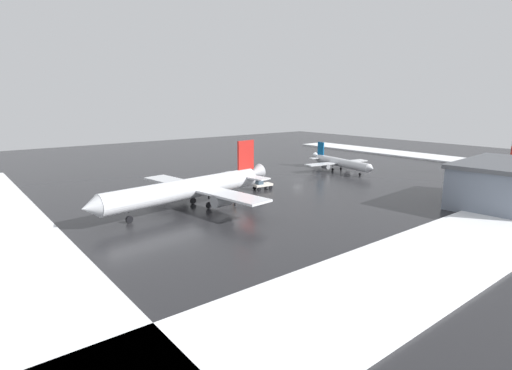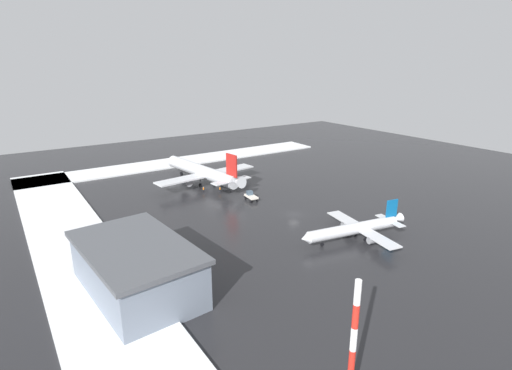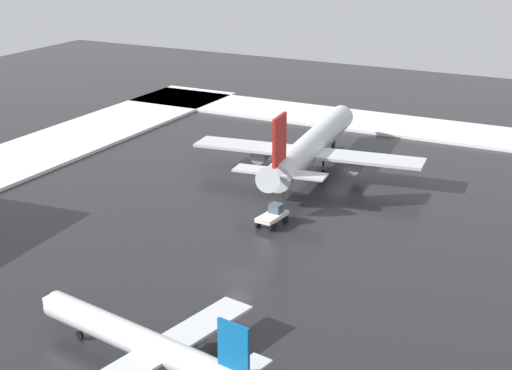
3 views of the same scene
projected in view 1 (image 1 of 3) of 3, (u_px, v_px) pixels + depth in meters
The scene contains 10 objects.
ground_plane at pixel (298, 180), 105.75m from camera, with size 240.00×240.00×0.00m, color #232326.
snow_bank_far at pixel (506, 223), 67.50m from camera, with size 152.00×16.00×0.50m, color white.
snow_bank_left at pixel (2, 229), 64.78m from camera, with size 14.00×116.00×0.50m, color white.
snow_bank_right at pixel (428, 157), 146.62m from camera, with size 14.00×116.00×0.50m, color white.
airplane_parked_portside at pixel (190, 188), 76.90m from camera, with size 40.96×34.12×12.17m.
airplane_distant_tail at pixel (341, 163), 117.99m from camera, with size 21.77×26.06×7.77m.
pushback_tug at pixel (262, 184), 93.73m from camera, with size 4.80×2.70×2.50m.
ground_crew_near_tug at pixel (235, 201), 79.54m from camera, with size 0.36×0.36×1.71m.
ground_crew_mid_apron at pixel (234, 195), 84.27m from camera, with size 0.36×0.36×1.71m.
cargo_hangar at pixel (504, 183), 79.31m from camera, with size 26.16×17.02×8.80m.
Camera 1 is at (-73.43, -74.08, 20.69)m, focal length 28.00 mm.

